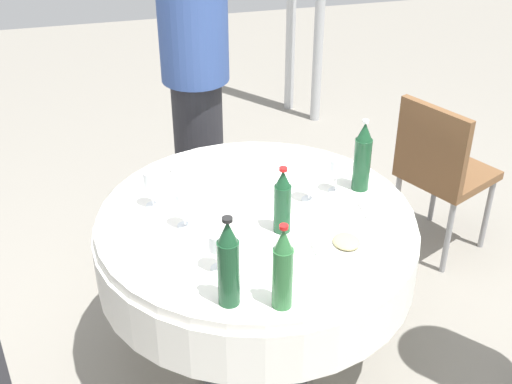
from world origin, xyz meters
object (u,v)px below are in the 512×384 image
bottle_dark_green_mid (228,264)px  wine_glass_outer (184,203)px  plate_west (199,166)px  bottle_dark_green_inner (282,202)px  plate_outer (346,245)px  wine_glass_rear (337,168)px  bottle_dark_green_north (362,157)px  wine_glass_north (151,182)px  person_inner (196,83)px  wine_glass_front (218,243)px  chair_rear (440,166)px  bottle_green_near (283,269)px  dining_table (256,247)px  wine_glass_south (310,179)px

bottle_dark_green_mid → wine_glass_outer: bearing=8.9°
bottle_dark_green_mid → plate_west: size_ratio=1.29×
bottle_dark_green_inner → plate_outer: bottle_dark_green_inner is taller
bottle_dark_green_mid → plate_west: bearing=-3.6°
wine_glass_outer → plate_west: 0.46m
bottle_dark_green_mid → plate_west: bottle_dark_green_mid is taller
wine_glass_rear → bottle_dark_green_north: bearing=-91.2°
wine_glass_outer → wine_glass_north: bearing=30.0°
bottle_dark_green_north → person_inner: 1.07m
wine_glass_front → plate_outer: wine_glass_front is taller
bottle_dark_green_inner → wine_glass_front: 0.33m
wine_glass_front → chair_rear: wine_glass_front is taller
bottle_dark_green_inner → wine_glass_front: size_ratio=1.82×
bottle_dark_green_mid → wine_glass_rear: size_ratio=2.18×
bottle_green_near → chair_rear: bearing=-46.9°
wine_glass_north → plate_outer: (-0.45, -0.65, -0.10)m
plate_outer → chair_rear: (0.82, -0.82, -0.23)m
bottle_dark_green_inner → dining_table: bearing=29.7°
bottle_dark_green_mid → bottle_dark_green_inner: bearing=-38.2°
bottle_dark_green_inner → bottle_green_near: bottle_green_near is taller
dining_table → plate_west: 0.48m
plate_west → wine_glass_north: bearing=138.4°
dining_table → bottle_green_near: size_ratio=4.07×
wine_glass_north → plate_outer: bearing=-124.7°
dining_table → bottle_dark_green_north: (0.09, -0.47, 0.30)m
bottle_dark_green_north → plate_outer: (-0.38, 0.20, -0.13)m
bottle_dark_green_inner → bottle_dark_green_north: 0.45m
chair_rear → wine_glass_front: bearing=-83.4°
wine_glass_north → wine_glass_front: bearing=-159.2°
wine_glass_front → wine_glass_south: wine_glass_front is taller
bottle_green_near → wine_glass_rear: 0.75m
wine_glass_north → person_inner: bearing=-20.4°
dining_table → plate_west: bearing=19.6°
bottle_green_near → plate_west: (0.95, 0.11, -0.14)m
wine_glass_rear → wine_glass_south: size_ratio=1.15×
bottle_dark_green_north → bottle_green_near: bearing=140.6°
bottle_dark_green_north → wine_glass_rear: bearing=88.8°
bottle_dark_green_inner → wine_glass_rear: size_ratio=1.79×
bottle_dark_green_mid → wine_glass_rear: 0.81m
plate_outer → wine_glass_rear: bearing=-14.2°
bottle_dark_green_north → wine_glass_north: 0.85m
dining_table → wine_glass_rear: bearing=-75.2°
dining_table → bottle_green_near: 0.61m
dining_table → plate_west: (0.42, 0.15, 0.16)m
bottle_dark_green_mid → wine_glass_rear: bearing=-44.9°
bottle_green_near → wine_glass_south: 0.65m
bottle_dark_green_inner → wine_glass_front: (-0.17, 0.28, -0.01)m
wine_glass_front → person_inner: bearing=-6.4°
bottle_dark_green_north → wine_glass_front: bottle_dark_green_north is taller
wine_glass_north → plate_west: 0.36m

